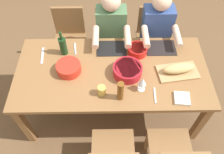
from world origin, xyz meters
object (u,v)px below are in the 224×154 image
object	(u,v)px
serving_bowl_pasta	(127,70)
wine_bottle	(63,46)
chair_far_right	(152,35)
cup_near_center	(102,90)
bread_loaf	(179,68)
diner_far_right	(157,32)
wine_glass	(142,82)
cutting_board	(178,72)
chair_far_center	(111,36)
beer_bottle	(121,91)
dining_table	(112,75)
chair_far_left	(70,36)
serving_bowl_fruit	(138,50)
serving_bowl_greens	(69,68)
napkin_stack	(182,98)
diner_far_center	(111,33)

from	to	relation	value
serving_bowl_pasta	wine_bottle	bearing A→B (deg)	156.14
chair_far_right	cup_near_center	size ratio (longest dim) A/B	8.32
chair_far_right	bread_loaf	bearing A→B (deg)	-81.79
diner_far_right	wine_bottle	distance (m)	1.10
cup_near_center	wine_glass	bearing A→B (deg)	6.63
cutting_board	cup_near_center	size ratio (longest dim) A/B	3.92
chair_far_center	beer_bottle	xyz separation A→B (m)	(0.07, -1.10, 0.37)
dining_table	chair_far_right	world-z (taller)	chair_far_right
chair_far_left	beer_bottle	distance (m)	1.31
serving_bowl_fruit	bread_loaf	size ratio (longest dim) A/B	0.63
chair_far_center	chair_far_right	size ratio (longest dim) A/B	1.00
serving_bowl_fruit	serving_bowl_pasta	bearing A→B (deg)	-113.62
chair_far_center	wine_bottle	world-z (taller)	wine_bottle
wine_glass	wine_bottle	bearing A→B (deg)	148.26
serving_bowl_greens	serving_bowl_fruit	world-z (taller)	serving_bowl_greens
wine_glass	napkin_stack	world-z (taller)	wine_glass
serving_bowl_greens	serving_bowl_fruit	xyz separation A→B (m)	(0.70, 0.24, -0.01)
diner_far_center	serving_bowl_fruit	size ratio (longest dim) A/B	5.92
chair_far_left	wine_bottle	distance (m)	0.65
diner_far_right	napkin_stack	size ratio (longest dim) A/B	8.57
serving_bowl_fruit	diner_far_center	bearing A→B (deg)	126.84
bread_loaf	napkin_stack	size ratio (longest dim) A/B	2.29
serving_bowl_pasta	serving_bowl_fruit	world-z (taller)	serving_bowl_pasta
chair_far_center	beer_bottle	bearing A→B (deg)	-86.34
serving_bowl_greens	wine_glass	distance (m)	0.74
diner_far_right	serving_bowl_pasta	bearing A→B (deg)	-120.86
chair_far_right	serving_bowl_greens	world-z (taller)	chair_far_right
chair_far_right	serving_bowl_fruit	world-z (taller)	chair_far_right
beer_bottle	cup_near_center	bearing A→B (deg)	164.58
chair_far_left	diner_far_center	size ratio (longest dim) A/B	0.71
chair_far_left	diner_far_right	bearing A→B (deg)	-9.75
serving_bowl_greens	cutting_board	distance (m)	1.08
napkin_stack	wine_bottle	bearing A→B (deg)	152.45
serving_bowl_greens	bread_loaf	size ratio (longest dim) A/B	0.75
napkin_stack	wine_glass	bearing A→B (deg)	162.51
diner_far_right	cutting_board	xyz separation A→B (m)	(0.12, -0.64, 0.05)
diner_far_right	bread_loaf	xyz separation A→B (m)	(0.12, -0.64, 0.11)
serving_bowl_fruit	beer_bottle	bearing A→B (deg)	-109.87
cup_near_center	napkin_stack	world-z (taller)	cup_near_center
serving_bowl_greens	wine_bottle	size ratio (longest dim) A/B	0.83
diner_far_right	napkin_stack	distance (m)	0.95
diner_far_center	diner_far_right	distance (m)	0.53
chair_far_right	napkin_stack	world-z (taller)	chair_far_right
serving_bowl_fruit	beer_bottle	distance (m)	0.60
chair_far_left	serving_bowl_pasta	distance (m)	1.12
chair_far_right	wine_bottle	world-z (taller)	wine_bottle
bread_loaf	cutting_board	bearing A→B (deg)	0.00
serving_bowl_greens	chair_far_right	bearing A→B (deg)	39.20
dining_table	serving_bowl_fruit	xyz separation A→B (m)	(0.27, 0.24, 0.13)
chair_far_left	cutting_board	size ratio (longest dim) A/B	2.12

